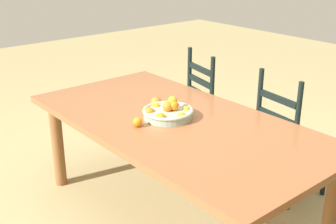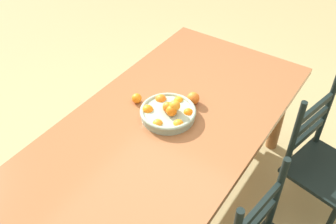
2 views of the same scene
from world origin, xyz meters
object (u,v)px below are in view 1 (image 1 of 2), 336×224
Objects in this scene: fruit_bowl at (168,112)px; orange_loose_1 at (138,122)px; orange_loose_0 at (156,102)px; chair_by_cabinet at (288,140)px; dining_table at (176,132)px; chair_near_window at (213,110)px.

fruit_bowl reaches higher than orange_loose_1.
orange_loose_0 is 1.26× the size of orange_loose_1.
orange_loose_0 reaches higher than orange_loose_1.
orange_loose_0 is (-0.20, 0.06, -0.00)m from fruit_bowl.
chair_by_cabinet is at bearing 67.79° from fruit_bowl.
chair_by_cabinet is (0.30, 0.85, -0.21)m from dining_table.
dining_table is at bearing 76.25° from orange_loose_1.
chair_by_cabinet is 12.35× the size of orange_loose_0.
chair_by_cabinet is 0.99m from fruit_bowl.
orange_loose_0 is at bearing 172.06° from dining_table.
chair_by_cabinet is 15.55× the size of orange_loose_1.
fruit_bowl is at bearing 129.19° from chair_near_window.
dining_table is at bearing 132.77° from chair_near_window.
chair_near_window is at bearing 9.42° from chair_by_cabinet.
chair_by_cabinet reaches higher than fruit_bowl.
chair_by_cabinet is at bearing 55.88° from orange_loose_0.
chair_near_window reaches higher than orange_loose_0.
dining_table is 0.98m from chair_near_window.
orange_loose_1 reaches higher than dining_table.
dining_table is at bearing 79.26° from chair_by_cabinet.
orange_loose_1 is at bearing -91.62° from fruit_bowl.
orange_loose_1 is (0.41, -1.09, 0.31)m from chair_near_window.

